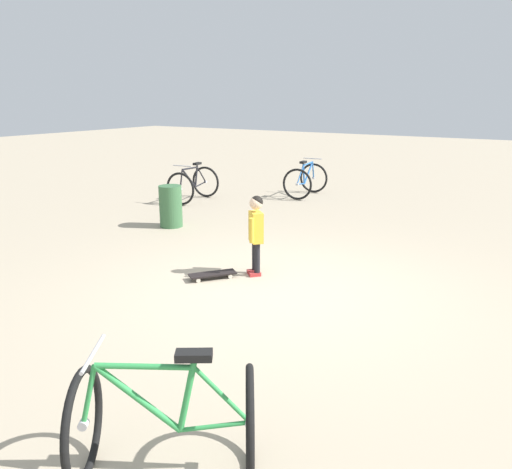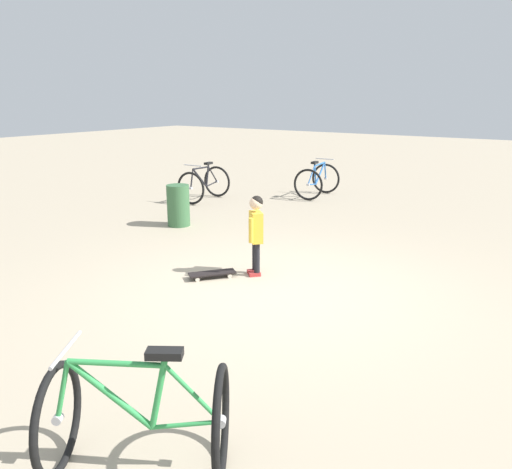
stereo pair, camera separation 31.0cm
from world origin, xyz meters
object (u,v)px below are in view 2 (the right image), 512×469
Objects in this scene: child_person at (256,227)px; skateboard at (212,274)px; bicycle_far at (317,180)px; bicycle_mid at (204,184)px; bicycle_near at (139,417)px; trash_bin at (178,205)px.

child_person reaches higher than skateboard.
bicycle_mid is at bearing 134.44° from bicycle_far.
bicycle_near and bicycle_mid have the same top height.
child_person is at bearing -117.55° from trash_bin.
bicycle_far reaches higher than skateboard.
child_person is 3.01m from trash_bin.
child_person is 1.77× the size of skateboard.
bicycle_mid is (3.86, 3.37, 0.32)m from skateboard.
child_person reaches higher than bicycle_far.
trash_bin is (-2.04, -1.11, -0.01)m from bicycle_mid.
bicycle_near is 1.14× the size of bicycle_mid.
bicycle_near is 9.33m from bicycle_far.
skateboard is at bearing -138.82° from bicycle_mid.
skateboard is 0.53× the size of bicycle_far.
trash_bin is (-3.88, 0.76, -0.01)m from bicycle_far.
bicycle_mid is (3.43, 3.77, -0.28)m from child_person.
child_person reaches higher than bicycle_near.
bicycle_far is at bearing 21.24° from bicycle_near.
child_person is at bearing -132.30° from bicycle_mid.
bicycle_near is 1.72× the size of trash_bin.
bicycle_far is at bearing 19.80° from child_person.
bicycle_near is at bearing -147.97° from skateboard.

